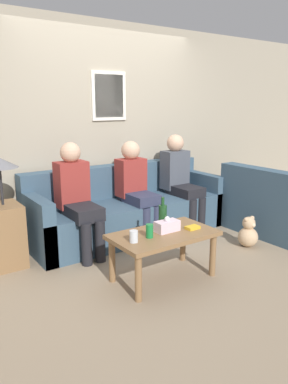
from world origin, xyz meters
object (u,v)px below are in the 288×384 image
Objects in this scene: wine_bottle at (163,214)px; couch_side at (282,211)px; teddy_bear at (248,234)px; drinking_glass at (134,236)px; coffee_table at (164,240)px; person_middle at (136,185)px; couch_main at (127,211)px; person_left at (77,194)px; person_right at (180,177)px.

couch_side is at bearing -2.80° from wine_bottle.
teddy_bear is at bearing -5.82° from wine_bottle.
drinking_glass is at bearing 93.70° from couch_side.
drinking_glass is 1.69m from teddy_bear.
coffee_table is 0.30m from wine_bottle.
couch_side reaches higher than wine_bottle.
person_middle is at bearing 56.87° from couch_side.
coffee_table is 3.51× the size of wine_bottle.
person_left is at bearing -165.07° from couch_main.
drinking_glass is at bearing -154.35° from wine_bottle.
couch_main reaches higher than drinking_glass.
person_left is 1.99m from teddy_bear.
coffee_table is (-0.38, -1.24, 0.08)m from couch_main.
couch_main is 1.09m from wine_bottle.
person_middle is (0.78, 1.14, 0.15)m from drinking_glass.
person_left is (-0.76, -0.20, 0.36)m from couch_main.
drinking_glass is at bearing -173.93° from coffee_table.
couch_main is at bearing 54.31° from couch_side.
couch_side is 2.31m from drinking_glass.
person_right reaches higher than person_left.
person_middle is (-1.52, 0.99, 0.34)m from couch_side.
teddy_bear is at bearing 92.55° from couch_side.
person_right is (0.70, 0.00, 0.02)m from person_middle.
drinking_glass is 0.08× the size of person_right.
person_left reaches higher than wine_bottle.
coffee_table is 1.14m from person_left.
teddy_bear is (0.91, -1.15, -0.15)m from couch_main.
wine_bottle is 0.99m from person_left.
coffee_table is 2.71× the size of teddy_bear.
couch_side is at bearing -50.48° from person_right.
person_right is (1.13, 1.11, 0.28)m from coffee_table.
person_left reaches higher than couch_side.
person_left reaches higher than couch_main.
wine_bottle is 0.23× the size of person_left.
couch_main is at bearing 76.92° from wine_bottle.
drinking_glass is at bearing -142.27° from person_right.
person_middle is (0.29, 0.90, 0.09)m from wine_bottle.
couch_main is 1.93m from couch_side.
coffee_table is at bearing -111.11° from person_middle.
wine_bottle is at bearing -58.03° from person_left.
teddy_bear is at bearing -80.71° from person_right.
couch_side is 5.10× the size of wine_bottle.
couch_side is at bearing -21.62° from person_left.
person_left is at bearing 91.42° from drinking_glass.
couch_main is 2.12× the size of person_middle.
teddy_bear is (1.15, -0.12, -0.40)m from wine_bottle.
drinking_glass is at bearing -175.85° from teddy_bear.
couch_main is 0.87m from person_left.
couch_main is at bearing 72.86° from coffee_table.
wine_bottle reaches higher than teddy_bear.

